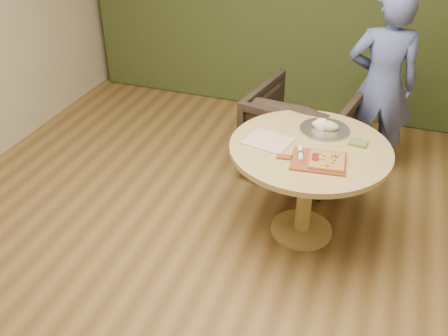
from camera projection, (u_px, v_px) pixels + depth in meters
room_shell at (207, 100)px, 2.49m from camera, size 5.04×6.04×2.84m
pedestal_table at (308, 164)px, 3.46m from camera, size 1.11×1.11×0.75m
pizza_paddle at (317, 161)px, 3.22m from camera, size 0.46×0.32×0.01m
flatbread_pizza at (327, 161)px, 3.18m from camera, size 0.24×0.24×0.04m
cutlery_roll at (300, 153)px, 3.25m from camera, size 0.07×0.20×0.03m
newspaper at (268, 141)px, 3.43m from camera, size 0.34×0.31×0.01m
serving_tray at (325, 130)px, 3.57m from camera, size 0.36×0.36×0.02m
bread_roll at (324, 125)px, 3.55m from camera, size 0.19×0.09×0.09m
green_packet at (358, 143)px, 3.41m from camera, size 0.13×0.11×0.02m
armchair at (302, 128)px, 4.28m from camera, size 0.96×0.92×0.85m
person_standing at (381, 86)px, 4.10m from camera, size 0.64×0.47×1.60m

